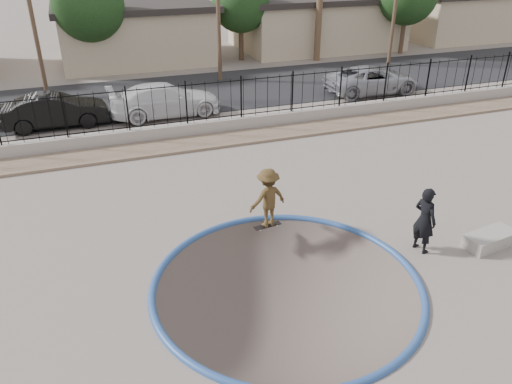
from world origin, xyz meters
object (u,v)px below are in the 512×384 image
object	(u,v)px
car_b	(56,111)
car_d	(372,80)
videographer	(425,220)
concrete_ledge	(490,239)
skateboard	(268,226)
car_c	(165,100)
skater	(268,201)

from	to	relation	value
car_b	car_d	size ratio (longest dim) A/B	0.87
videographer	concrete_ledge	world-z (taller)	videographer
skateboard	car_c	xyz separation A→B (m)	(-0.94, 11.59, 0.76)
skater	car_c	distance (m)	11.63
skater	skateboard	size ratio (longest dim) A/B	2.09
car_d	skater	bearing A→B (deg)	138.40
videographer	car_b	bearing A→B (deg)	20.45
skateboard	car_b	bearing A→B (deg)	110.15
concrete_ledge	car_c	size ratio (longest dim) A/B	0.30
car_b	concrete_ledge	bearing A→B (deg)	-142.22
concrete_ledge	car_b	bearing A→B (deg)	128.34
car_c	skateboard	bearing A→B (deg)	-176.91
car_b	car_c	xyz separation A→B (m)	(5.05, -0.09, 0.02)
concrete_ledge	skater	bearing A→B (deg)	151.56
car_b	car_d	xyz separation A→B (m)	(16.69, -0.09, -0.02)
skateboard	concrete_ledge	xyz separation A→B (m)	(5.69, -3.08, 0.14)
car_b	car_c	distance (m)	5.05
skater	videographer	world-z (taller)	videographer
skateboard	videographer	bearing A→B (deg)	-42.30
skateboard	videographer	world-z (taller)	videographer
videographer	car_c	size ratio (longest dim) A/B	0.36
skateboard	car_b	xyz separation A→B (m)	(-5.99, 11.69, 0.74)
skater	car_c	xyz separation A→B (m)	(-0.94, 11.59, -0.11)
skater	car_d	size ratio (longest dim) A/B	0.35
concrete_ledge	car_d	xyz separation A→B (m)	(5.01, 14.67, 0.58)
concrete_ledge	car_c	distance (m)	16.11
car_c	car_d	size ratio (longest dim) A/B	1.01
concrete_ledge	car_d	world-z (taller)	car_d
concrete_ledge	car_c	xyz separation A→B (m)	(-6.63, 14.67, 0.62)
car_b	car_d	bearing A→B (deg)	-90.88
skateboard	car_d	xyz separation A→B (m)	(10.70, 11.59, 0.72)
car_d	car_b	bearing A→B (deg)	90.78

